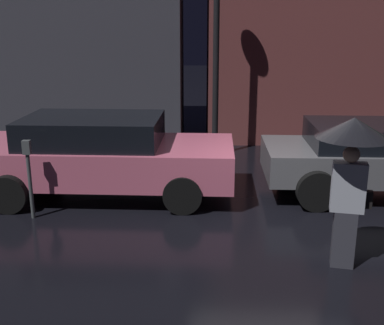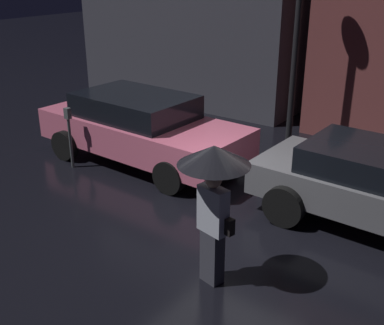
{
  "view_description": "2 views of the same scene",
  "coord_description": "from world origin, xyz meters",
  "px_view_note": "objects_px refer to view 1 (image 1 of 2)",
  "views": [
    {
      "loc": [
        -1.11,
        -7.06,
        3.01
      ],
      "look_at": [
        -1.19,
        0.2,
        0.92
      ],
      "focal_mm": 45.0,
      "sensor_mm": 36.0,
      "label": 1
    },
    {
      "loc": [
        3.7,
        -5.95,
        3.97
      ],
      "look_at": [
        -0.5,
        -0.1,
        0.97
      ],
      "focal_mm": 45.0,
      "sensor_mm": 36.0,
      "label": 2
    }
  ],
  "objects_px": {
    "pedestrian_with_umbrella": "(352,154)",
    "street_lamp_near": "(217,5)",
    "parked_car_grey": "(372,156)",
    "parked_car_pink": "(102,154)",
    "parking_meter": "(29,171)"
  },
  "relations": [
    {
      "from": "pedestrian_with_umbrella",
      "to": "street_lamp_near",
      "type": "height_order",
      "value": "street_lamp_near"
    },
    {
      "from": "parked_car_grey",
      "to": "pedestrian_with_umbrella",
      "type": "xyz_separation_m",
      "value": [
        -1.3,
        -2.78,
        0.78
      ]
    },
    {
      "from": "parked_car_grey",
      "to": "pedestrian_with_umbrella",
      "type": "height_order",
      "value": "pedestrian_with_umbrella"
    },
    {
      "from": "parked_car_pink",
      "to": "parking_meter",
      "type": "xyz_separation_m",
      "value": [
        -0.93,
        -1.14,
        0.03
      ]
    },
    {
      "from": "parked_car_grey",
      "to": "street_lamp_near",
      "type": "relative_size",
      "value": 0.88
    },
    {
      "from": "parked_car_grey",
      "to": "parking_meter",
      "type": "height_order",
      "value": "parked_car_grey"
    },
    {
      "from": "parked_car_pink",
      "to": "pedestrian_with_umbrella",
      "type": "xyz_separation_m",
      "value": [
        3.6,
        -2.69,
        0.73
      ]
    },
    {
      "from": "pedestrian_with_umbrella",
      "to": "street_lamp_near",
      "type": "distance_m",
      "value": 5.97
    },
    {
      "from": "parked_car_grey",
      "to": "street_lamp_near",
      "type": "bearing_deg",
      "value": 137.73
    },
    {
      "from": "parked_car_pink",
      "to": "parking_meter",
      "type": "distance_m",
      "value": 1.47
    },
    {
      "from": "parked_car_pink",
      "to": "street_lamp_near",
      "type": "height_order",
      "value": "street_lamp_near"
    },
    {
      "from": "street_lamp_near",
      "to": "parked_car_pink",
      "type": "bearing_deg",
      "value": -127.75
    },
    {
      "from": "parked_car_grey",
      "to": "parked_car_pink",
      "type": "bearing_deg",
      "value": -177.05
    },
    {
      "from": "parked_car_pink",
      "to": "pedestrian_with_umbrella",
      "type": "bearing_deg",
      "value": -34.55
    },
    {
      "from": "street_lamp_near",
      "to": "parking_meter",
      "type": "bearing_deg",
      "value": -128.15
    }
  ]
}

